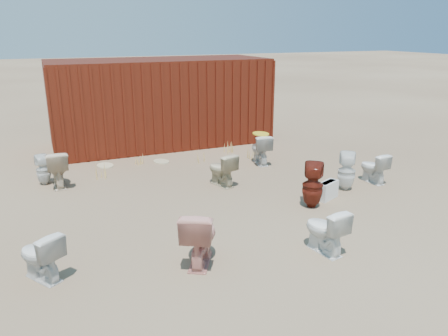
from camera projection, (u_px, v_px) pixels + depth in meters
name	position (u px, v px, depth m)	size (l,w,h in m)	color
ground	(236.00, 204.00, 8.29)	(100.00, 100.00, 0.00)	brown
shipping_container	(160.00, 102.00, 12.48)	(6.00, 2.40, 2.40)	#551F0E
toilet_front_a	(40.00, 256.00, 5.71)	(0.38, 0.67, 0.69)	silver
toilet_front_pink	(199.00, 236.00, 6.10)	(0.46, 0.81, 0.82)	tan
toilet_front_c	(325.00, 230.00, 6.42)	(0.40, 0.69, 0.71)	white
toilet_front_maroon	(313.00, 185.00, 8.05)	(0.38, 0.39, 0.85)	#5D1B10
toilet_front_e	(373.00, 168.00, 9.41)	(0.37, 0.65, 0.66)	white
toilet_back_a	(43.00, 170.00, 9.28)	(0.29, 0.30, 0.65)	silver
toilet_back_beige_left	(57.00, 169.00, 9.14)	(0.44, 0.76, 0.78)	beige
toilet_back_beige_right	(222.00, 169.00, 9.21)	(0.40, 0.70, 0.71)	#BEB08B
toilet_back_yellowlid	(260.00, 149.00, 10.71)	(0.42, 0.73, 0.75)	silver
toilet_back_e	(347.00, 171.00, 8.95)	(0.36, 0.36, 0.79)	white
yellow_lid	(261.00, 134.00, 10.60)	(0.38, 0.47, 0.03)	yellow
loose_tank	(328.00, 190.00, 8.52)	(0.50, 0.20, 0.35)	silver
loose_lid_near	(105.00, 165.00, 10.63)	(0.38, 0.49, 0.02)	beige
loose_lid_far	(161.00, 161.00, 10.96)	(0.36, 0.47, 0.02)	#C0B68B
weed_clump_a	(100.00, 171.00, 9.75)	(0.36, 0.36, 0.30)	tan
weed_clump_b	(200.00, 157.00, 10.97)	(0.32, 0.32, 0.25)	tan
weed_clump_c	(252.00, 152.00, 11.30)	(0.36, 0.36, 0.30)	tan
weed_clump_d	(138.00, 159.00, 10.76)	(0.30, 0.30, 0.24)	tan
weed_clump_e	(230.00, 147.00, 11.85)	(0.34, 0.34, 0.28)	tan
weed_clump_f	(346.00, 172.00, 9.84)	(0.28, 0.28, 0.22)	tan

